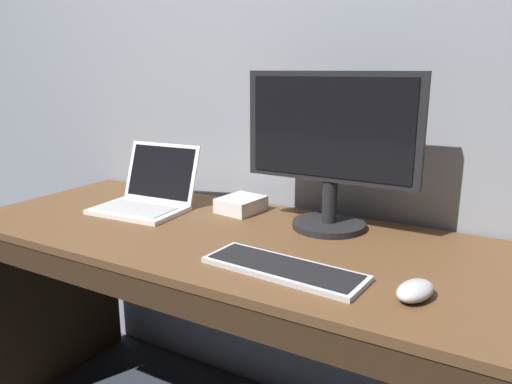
{
  "coord_description": "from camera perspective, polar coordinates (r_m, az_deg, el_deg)",
  "views": [
    {
      "loc": [
        0.77,
        -1.17,
        1.27
      ],
      "look_at": [
        0.1,
        0.0,
        0.92
      ],
      "focal_mm": 34.14,
      "sensor_mm": 36.0,
      "label": 1
    }
  ],
  "objects": [
    {
      "name": "laptop_white",
      "position": [
        1.76,
        -12.77,
        -0.58
      ],
      "size": [
        0.32,
        0.3,
        0.22
      ],
      "color": "white",
      "rests_on": "desk"
    },
    {
      "name": "external_drive_box",
      "position": [
        1.69,
        -1.77,
        -1.47
      ],
      "size": [
        0.15,
        0.16,
        0.05
      ],
      "primitive_type": "cube",
      "rotation": [
        0.0,
        0.0,
        -0.13
      ],
      "color": "silver",
      "rests_on": "desk"
    },
    {
      "name": "wired_keyboard",
      "position": [
        1.21,
        3.25,
        -8.94
      ],
      "size": [
        0.42,
        0.17,
        0.02
      ],
      "color": "#BCBCC1",
      "rests_on": "desk"
    },
    {
      "name": "external_monitor",
      "position": [
        1.47,
        8.71,
        5.19
      ],
      "size": [
        0.54,
        0.23,
        0.48
      ],
      "color": "black",
      "rests_on": "desk"
    },
    {
      "name": "computer_mouse",
      "position": [
        1.12,
        18.14,
        -10.92
      ],
      "size": [
        0.09,
        0.13,
        0.04
      ],
      "primitive_type": "ellipsoid",
      "rotation": [
        0.0,
        0.0,
        -0.27
      ],
      "color": "#B7B7BC",
      "rests_on": "desk"
    },
    {
      "name": "desk",
      "position": [
        1.56,
        -3.56,
        -12.39
      ],
      "size": [
        1.73,
        0.69,
        0.78
      ],
      "color": "brown",
      "rests_on": "ground"
    }
  ]
}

